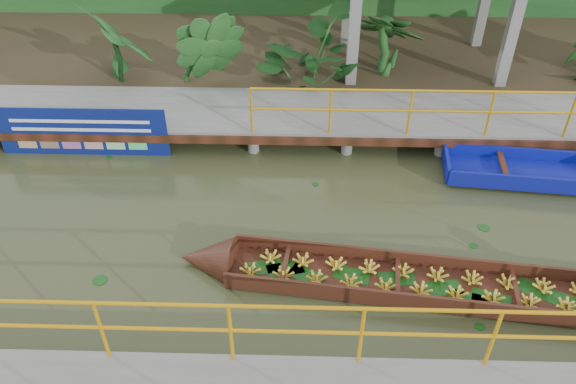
{
  "coord_description": "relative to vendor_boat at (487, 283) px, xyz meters",
  "views": [
    {
      "loc": [
        0.02,
        -7.4,
        6.74
      ],
      "look_at": [
        -0.19,
        0.5,
        0.6
      ],
      "focal_mm": 35.0,
      "sensor_mm": 36.0,
      "label": 1
    }
  ],
  "objects": [
    {
      "name": "land_strip",
      "position": [
        -2.94,
        8.82,
        -0.07
      ],
      "size": [
        30.0,
        8.0,
        0.45
      ],
      "primitive_type": "cube",
      "color": "#2E2417",
      "rests_on": "ground"
    },
    {
      "name": "blue_banner",
      "position": [
        -7.49,
        3.8,
        0.26
      ],
      "size": [
        3.59,
        0.04,
        1.12
      ],
      "color": "navy",
      "rests_on": "ground"
    },
    {
      "name": "far_dock",
      "position": [
        -2.92,
        4.75,
        0.18
      ],
      "size": [
        16.0,
        2.06,
        1.66
      ],
      "color": "slate",
      "rests_on": "ground"
    },
    {
      "name": "tropical_plants",
      "position": [
        -1.07,
        6.62,
        1.08
      ],
      "size": [
        14.49,
        1.49,
        1.86
      ],
      "color": "#15421A",
      "rests_on": "ground"
    },
    {
      "name": "ground",
      "position": [
        -2.94,
        1.32,
        -0.3
      ],
      "size": [
        80.0,
        80.0,
        0.0
      ],
      "primitive_type": "plane",
      "color": "#33371B",
      "rests_on": "ground"
    },
    {
      "name": "vendor_boat",
      "position": [
        0.0,
        0.0,
        0.0
      ],
      "size": [
        9.03,
        1.97,
        2.25
      ],
      "rotation": [
        0.0,
        0.0,
        -0.12
      ],
      "color": "#3A1E10",
      "rests_on": "ground"
    }
  ]
}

